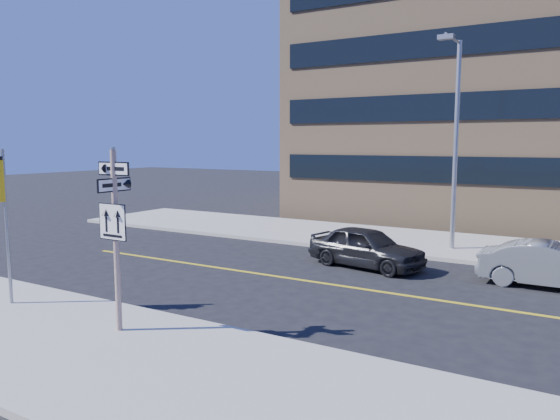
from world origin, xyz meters
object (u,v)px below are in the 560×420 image
Objects in this scene: parked_car_b at (551,265)px; streetlight_a at (455,131)px; sign_pole at (115,229)px; parked_car_a at (366,247)px.

parked_car_b is 6.71m from streetlight_a.
streetlight_a is (4.00, 13.27, 2.32)m from sign_pole.
streetlight_a reaches higher than sign_pole.
parked_car_a is 6.00m from streetlight_a.
streetlight_a is (-3.85, 3.68, 4.08)m from parked_car_b.
parked_car_a is at bearing 77.22° from sign_pole.
streetlight_a is (1.90, 4.00, 4.05)m from parked_car_a.
parked_car_b is at bearing 50.68° from sign_pole.
parked_car_a is 0.52× the size of streetlight_a.
sign_pole is 0.99× the size of parked_car_b.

